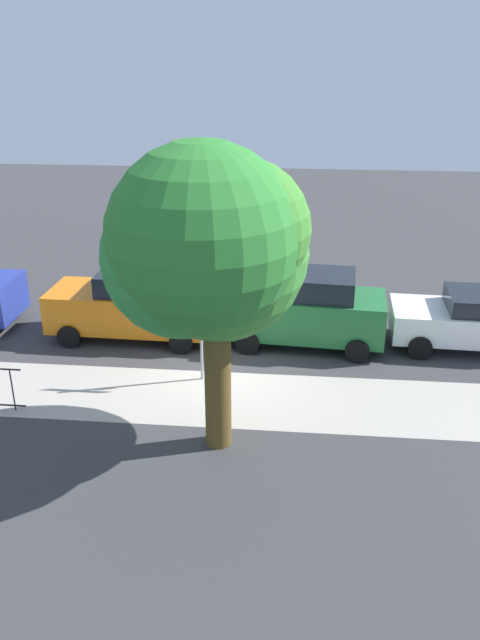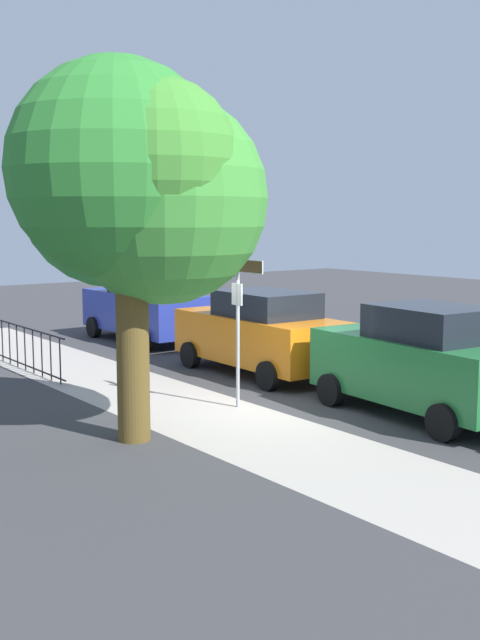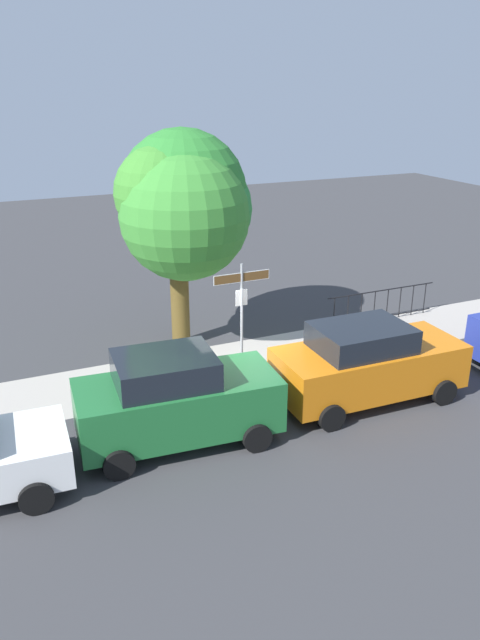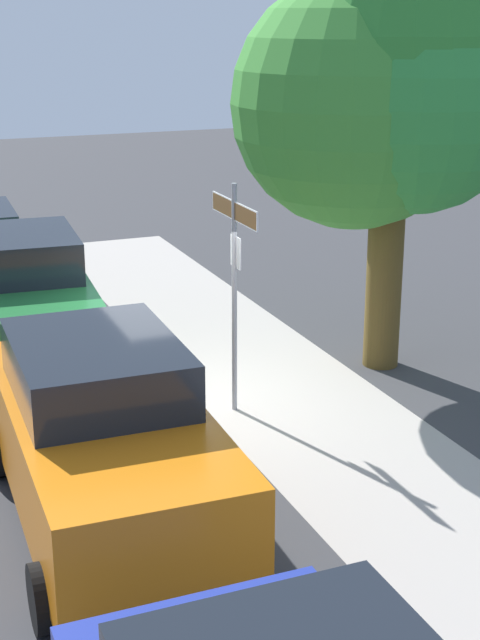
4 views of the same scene
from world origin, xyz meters
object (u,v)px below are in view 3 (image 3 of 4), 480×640
object	(u,v)px
street_sign	(242,300)
shade_tree	(184,204)
car_orange	(367,363)
car_green	(176,400)

from	to	relation	value
street_sign	shade_tree	world-z (taller)	shade_tree
car_orange	car_green	bearing A→B (deg)	-179.16
street_sign	shade_tree	size ratio (longest dim) A/B	0.50
street_sign	car_green	bearing A→B (deg)	-137.79
shade_tree	car_orange	size ratio (longest dim) A/B	1.34
street_sign	car_orange	size ratio (longest dim) A/B	0.67
street_sign	car_green	xyz separation A→B (m)	(-2.58, -2.34, -1.14)
car_green	car_orange	distance (m)	4.87
car_orange	street_sign	bearing A→B (deg)	135.22
shade_tree	street_sign	bearing A→B (deg)	-76.55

